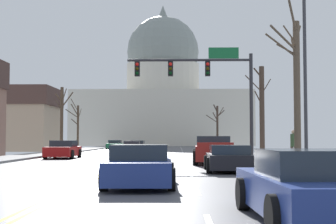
# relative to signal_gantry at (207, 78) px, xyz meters

# --- Properties ---
(ground) EXTENTS (20.00, 180.00, 0.20)m
(ground) POSITION_rel_signal_gantry_xyz_m (-4.81, -13.80, -5.19)
(ground) COLOR #4D4D52
(signal_gantry) EXTENTS (7.91, 0.41, 7.03)m
(signal_gantry) POSITION_rel_signal_gantry_xyz_m (0.00, 0.00, 0.00)
(signal_gantry) COLOR #28282D
(signal_gantry) RESTS_ON ground
(street_lamp_right) EXTENTS (2.19, 0.24, 8.22)m
(street_lamp_right) POSITION_rel_signal_gantry_xyz_m (3.12, -10.57, -0.24)
(street_lamp_right) COLOR #333338
(street_lamp_right) RESTS_ON ground
(capitol_building) EXTENTS (34.26, 21.13, 28.86)m
(capitol_building) POSITION_rel_signal_gantry_xyz_m (-4.81, 68.31, 4.58)
(capitol_building) COLOR beige
(capitol_building) RESTS_ON ground
(pickup_truck_near_00) EXTENTS (2.46, 5.31, 1.56)m
(pickup_truck_near_00) POSITION_rel_signal_gantry_xyz_m (0.18, -2.89, -4.50)
(pickup_truck_near_00) COLOR maroon
(pickup_truck_near_00) RESTS_ON ground
(sedan_near_01) EXTENTS (2.10, 4.27, 1.14)m
(sedan_near_01) POSITION_rel_signal_gantry_xyz_m (0.37, -9.29, -4.66)
(sedan_near_01) COLOR black
(sedan_near_01) RESTS_ON ground
(sedan_near_02) EXTENTS (2.14, 4.71, 1.25)m
(sedan_near_02) POSITION_rel_signal_gantry_xyz_m (-2.97, -15.82, -4.63)
(sedan_near_02) COLOR navy
(sedan_near_02) RESTS_ON ground
(sedan_near_03) EXTENTS (2.09, 4.63, 1.24)m
(sedan_near_03) POSITION_rel_signal_gantry_xyz_m (0.39, -22.03, -4.63)
(sedan_near_03) COLOR navy
(sedan_near_03) RESTS_ON ground
(sedan_oncoming_00) EXTENTS (2.08, 4.27, 1.28)m
(sedan_oncoming_00) POSITION_rel_signal_gantry_xyz_m (-10.08, 4.44, -4.61)
(sedan_oncoming_00) COLOR #B71414
(sedan_oncoming_00) RESTS_ON ground
(sedan_oncoming_01) EXTENTS (2.10, 4.67, 1.17)m
(sedan_oncoming_01) POSITION_rel_signal_gantry_xyz_m (-6.43, 18.19, -4.67)
(sedan_oncoming_01) COLOR #B71414
(sedan_oncoming_01) RESTS_ON ground
(sedan_oncoming_02) EXTENTS (2.00, 4.56, 1.19)m
(sedan_oncoming_02) POSITION_rel_signal_gantry_xyz_m (-6.55, 26.57, -4.65)
(sedan_oncoming_02) COLOR #6B6056
(sedan_oncoming_02) RESTS_ON ground
(sedan_oncoming_03) EXTENTS (2.20, 4.29, 1.20)m
(sedan_oncoming_03) POSITION_rel_signal_gantry_xyz_m (-10.25, 34.70, -4.65)
(sedan_oncoming_03) COLOR #1E7247
(sedan_oncoming_03) RESTS_ON ground
(bare_tree_00) EXTENTS (2.39, 2.28, 5.52)m
(bare_tree_00) POSITION_rel_signal_gantry_xyz_m (3.07, 29.62, -2.15)
(bare_tree_00) COLOR #423328
(bare_tree_00) RESTS_ON ground
(bare_tree_02) EXTENTS (1.84, 2.17, 7.14)m
(bare_tree_02) POSITION_rel_signal_gantry_xyz_m (3.33, -9.27, -1.53)
(bare_tree_02) COLOR brown
(bare_tree_02) RESTS_ON ground
(bare_tree_03) EXTENTS (1.75, 0.97, 6.13)m
(bare_tree_03) POSITION_rel_signal_gantry_xyz_m (-12.75, 15.04, -1.84)
(bare_tree_03) COLOR #4C3D2D
(bare_tree_03) RESTS_ON ground
(bare_tree_04) EXTENTS (1.90, 1.83, 6.44)m
(bare_tree_04) POSITION_rel_signal_gantry_xyz_m (4.12, 3.95, -1.70)
(bare_tree_04) COLOR #423328
(bare_tree_04) RESTS_ON ground
(bare_tree_05) EXTENTS (1.92, 1.31, 5.90)m
(bare_tree_05) POSITION_rel_signal_gantry_xyz_m (-13.56, 26.03, -2.20)
(bare_tree_05) COLOR #4C3D2D
(bare_tree_05) RESTS_ON ground
(pedestrian_00) EXTENTS (0.35, 0.34, 1.74)m
(pedestrian_00) POSITION_rel_signal_gantry_xyz_m (4.27, -4.71, -4.10)
(pedestrian_00) COLOR #4C4238
(pedestrian_00) RESTS_ON ground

